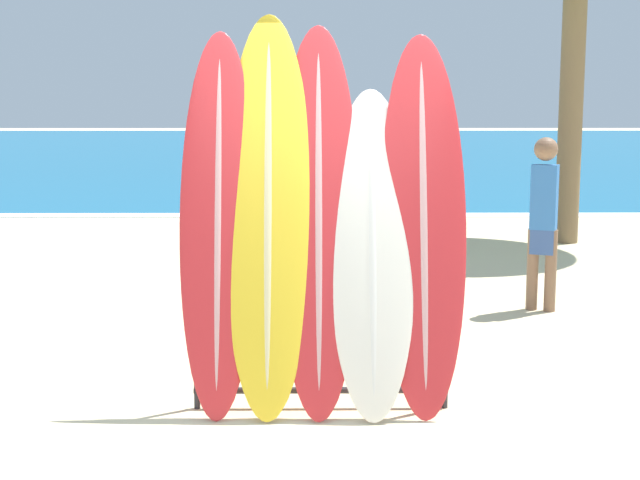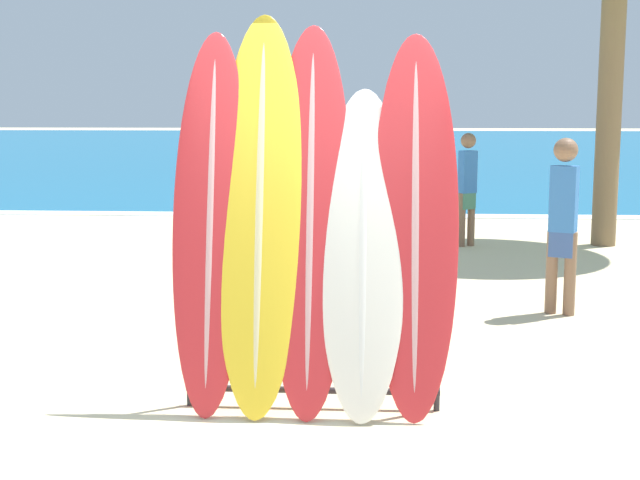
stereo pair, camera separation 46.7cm
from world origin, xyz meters
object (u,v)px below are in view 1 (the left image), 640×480
(surfboard_rack, at_px, (321,331))
(person_near_water, at_px, (544,217))
(surfboard_slot_3, at_px, (372,252))
(surfboard_slot_1, at_px, (268,213))
(surfboard_slot_4, at_px, (423,223))
(person_mid_beach, at_px, (434,184))
(surfboard_slot_2, at_px, (319,218))
(surfboard_slot_0, at_px, (218,222))

(surfboard_rack, bearing_deg, person_near_water, 52.61)
(surfboard_slot_3, height_order, person_near_water, surfboard_slot_3)
(surfboard_slot_1, distance_m, surfboard_slot_4, 1.00)
(surfboard_rack, height_order, surfboard_slot_3, surfboard_slot_3)
(surfboard_rack, xyz_separation_m, person_near_water, (2.16, 2.82, 0.39))
(surfboard_rack, relative_size, person_mid_beach, 1.04)
(surfboard_slot_2, bearing_deg, surfboard_slot_4, -1.28)
(surfboard_slot_2, relative_size, person_mid_beach, 1.56)
(person_mid_beach, bearing_deg, surfboard_slot_1, -137.57)
(surfboard_slot_4, bearing_deg, surfboard_slot_1, 179.29)
(surfboard_slot_4, xyz_separation_m, person_near_water, (1.50, 2.78, -0.30))
(surfboard_slot_1, relative_size, person_near_water, 1.54)
(surfboard_slot_1, xyz_separation_m, person_near_water, (2.49, 2.77, -0.37))
(surfboard_slot_0, distance_m, surfboard_slot_2, 0.64)
(surfboard_slot_1, relative_size, surfboard_slot_3, 1.23)
(person_near_water, bearing_deg, surfboard_slot_1, 72.18)
(person_near_water, relative_size, person_mid_beach, 1.05)
(surfboard_rack, xyz_separation_m, surfboard_slot_4, (0.66, 0.04, 0.70))
(surfboard_slot_0, height_order, surfboard_slot_3, surfboard_slot_0)
(surfboard_rack, height_order, surfboard_slot_2, surfboard_slot_2)
(surfboard_slot_1, bearing_deg, person_near_water, 47.99)
(surfboard_slot_3, distance_m, person_mid_beach, 7.15)
(surfboard_slot_2, xyz_separation_m, surfboard_slot_4, (0.67, -0.02, -0.03))
(surfboard_slot_4, xyz_separation_m, person_mid_beach, (1.02, 6.96, -0.34))
(surfboard_slot_2, relative_size, person_near_water, 1.49)
(surfboard_slot_2, bearing_deg, surfboard_slot_3, -11.04)
(surfboard_slot_3, relative_size, surfboard_slot_4, 0.86)
(surfboard_rack, distance_m, surfboard_slot_1, 0.84)
(surfboard_slot_1, distance_m, surfboard_slot_2, 0.33)
(surfboard_slot_4, bearing_deg, surfboard_slot_2, 178.72)
(surfboard_slot_1, relative_size, person_mid_beach, 1.61)
(surfboard_slot_3, bearing_deg, surfboard_slot_2, 168.96)
(surfboard_slot_1, height_order, person_mid_beach, surfboard_slot_1)
(surfboard_slot_4, height_order, person_mid_beach, surfboard_slot_4)
(surfboard_slot_0, bearing_deg, person_near_water, 44.70)
(surfboard_rack, xyz_separation_m, person_mid_beach, (1.68, 7.00, 0.35))
(surfboard_slot_2, height_order, person_mid_beach, surfboard_slot_2)
(surfboard_rack, xyz_separation_m, surfboard_slot_2, (-0.01, 0.05, 0.73))
(surfboard_rack, height_order, surfboard_slot_4, surfboard_slot_4)
(surfboard_rack, distance_m, surfboard_slot_3, 0.62)
(person_mid_beach, bearing_deg, surfboard_rack, -134.87)
(person_mid_beach, bearing_deg, surfboard_slot_2, -135.09)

